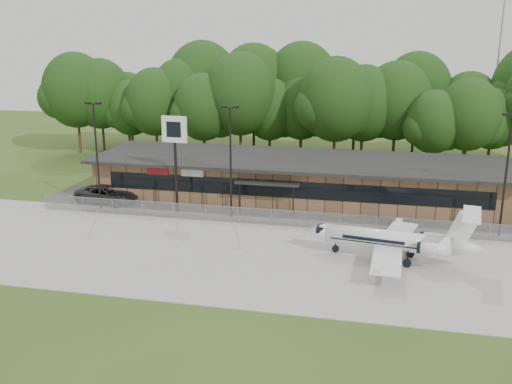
% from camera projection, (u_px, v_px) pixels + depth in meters
% --- Properties ---
extents(ground, '(160.00, 160.00, 0.00)m').
position_uv_depth(ground, '(241.00, 303.00, 35.59)').
color(ground, '#344A1A').
rests_on(ground, ground).
extents(apron, '(64.00, 18.00, 0.08)m').
position_uv_depth(apron, '(266.00, 255.00, 43.10)').
color(apron, '#9E9B93').
rests_on(apron, ground).
extents(parking_lot, '(50.00, 9.00, 0.06)m').
position_uv_depth(parking_lot, '(290.00, 211.00, 53.93)').
color(parking_lot, '#383835').
rests_on(parking_lot, ground).
extents(terminal, '(41.00, 11.65, 4.30)m').
position_uv_depth(terminal, '(298.00, 178.00, 57.53)').
color(terminal, '#865E43').
rests_on(terminal, ground).
extents(fence, '(46.00, 0.04, 1.52)m').
position_uv_depth(fence, '(282.00, 218.00, 49.49)').
color(fence, gray).
rests_on(fence, ground).
extents(treeline, '(72.00, 12.00, 15.00)m').
position_uv_depth(treeline, '(319.00, 105.00, 73.11)').
color(treeline, '#163A12').
rests_on(treeline, ground).
extents(radio_mast, '(0.20, 0.20, 25.00)m').
position_uv_depth(radio_mast, '(498.00, 64.00, 72.82)').
color(radio_mast, gray).
rests_on(radio_mast, ground).
extents(light_pole_left, '(1.55, 0.30, 10.23)m').
position_uv_depth(light_pole_left, '(96.00, 148.00, 53.28)').
color(light_pole_left, black).
rests_on(light_pole_left, ground).
extents(light_pole_mid, '(1.55, 0.30, 10.23)m').
position_uv_depth(light_pole_mid, '(231.00, 154.00, 50.56)').
color(light_pole_mid, black).
rests_on(light_pole_mid, ground).
extents(light_pole_right, '(1.55, 0.30, 10.23)m').
position_uv_depth(light_pole_right, '(507.00, 166.00, 45.76)').
color(light_pole_right, black).
rests_on(light_pole_right, ground).
extents(business_jet, '(12.96, 11.61, 4.36)m').
position_uv_depth(business_jet, '(393.00, 241.00, 41.73)').
color(business_jet, white).
rests_on(business_jet, ground).
extents(suv, '(6.76, 3.96, 1.77)m').
position_uv_depth(suv, '(107.00, 194.00, 56.50)').
color(suv, '#313133').
rests_on(suv, ground).
extents(pole_sign, '(2.40, 0.47, 9.11)m').
position_uv_depth(pole_sign, '(175.00, 140.00, 51.68)').
color(pole_sign, black).
rests_on(pole_sign, ground).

